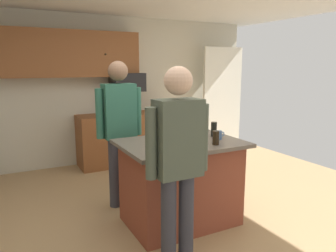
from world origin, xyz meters
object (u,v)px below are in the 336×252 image
microwave_over_range (127,82)px  glass_stout_tall (216,138)px  mug_ceramic_white (151,141)px  person_guest_by_door (119,124)px  glass_short_whisky (214,129)px  mug_blue_stoneware (219,135)px  person_guest_right (178,157)px  glass_dark_ale (185,129)px  kitchen_island (180,182)px  serving_tray (180,141)px

microwave_over_range → glass_stout_tall: microwave_over_range is taller
microwave_over_range → mug_ceramic_white: microwave_over_range is taller
microwave_over_range → person_guest_by_door: person_guest_by_door is taller
glass_short_whisky → mug_blue_stoneware: size_ratio=1.41×
person_guest_right → glass_dark_ale: size_ratio=11.12×
mug_blue_stoneware → person_guest_right: bearing=-144.0°
person_guest_by_door → mug_blue_stoneware: size_ratio=14.91×
mug_ceramic_white → mug_blue_stoneware: bearing=-6.7°
kitchen_island → mug_ceramic_white: size_ratio=9.97×
mug_ceramic_white → glass_stout_tall: bearing=-25.8°
person_guest_by_door → mug_blue_stoneware: person_guest_by_door is taller
kitchen_island → person_guest_right: 1.01m
serving_tray → glass_dark_ale: bearing=50.4°
person_guest_right → glass_short_whisky: size_ratio=10.26×
microwave_over_range → serving_tray: bearing=-97.7°
microwave_over_range → kitchen_island: bearing=-97.1°
glass_short_whisky → serving_tray: (-0.50, -0.08, -0.06)m
person_guest_by_door → mug_ceramic_white: 0.74m
mug_blue_stoneware → person_guest_by_door: bearing=136.8°
person_guest_right → glass_dark_ale: person_guest_right is taller
mug_blue_stoneware → mug_ceramic_white: size_ratio=0.92×
mug_blue_stoneware → mug_ceramic_white: 0.79m
kitchen_island → serving_tray: serving_tray is taller
serving_tray → person_guest_right: bearing=-120.6°
microwave_over_range → glass_dark_ale: (-0.11, -2.21, -0.44)m
glass_stout_tall → mug_ceramic_white: 0.67m
glass_dark_ale → serving_tray: bearing=-129.6°
microwave_over_range → glass_dark_ale: size_ratio=3.59×
glass_dark_ale → mug_blue_stoneware: (0.24, -0.33, -0.03)m
glass_stout_tall → serving_tray: size_ratio=0.33×
mug_ceramic_white → person_guest_by_door: bearing=96.9°
person_guest_by_door → serving_tray: size_ratio=4.07×
microwave_over_range → person_guest_by_door: 1.92m
microwave_over_range → serving_tray: microwave_over_range is taller
kitchen_island → glass_short_whisky: glass_short_whisky is taller
glass_stout_tall → glass_dark_ale: 0.53m
glass_dark_ale → mug_blue_stoneware: bearing=-54.2°
glass_dark_ale → serving_tray: 0.36m
kitchen_island → serving_tray: size_ratio=2.95×
kitchen_island → glass_short_whisky: 0.72m
kitchen_island → person_guest_by_door: size_ratio=0.72×
glass_short_whisky → glass_dark_ale: (-0.27, 0.19, -0.01)m
person_guest_right → glass_stout_tall: bearing=-26.4°
person_guest_right → glass_dark_ale: (0.64, 0.97, 0.00)m
microwave_over_range → person_guest_right: 3.30m
glass_dark_ale → mug_blue_stoneware: size_ratio=1.30×
glass_stout_tall → glass_short_whisky: (0.21, 0.34, 0.01)m
person_guest_right → serving_tray: size_ratio=3.94×
glass_stout_tall → person_guest_right: bearing=-147.6°
person_guest_right → glass_stout_tall: 0.82m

